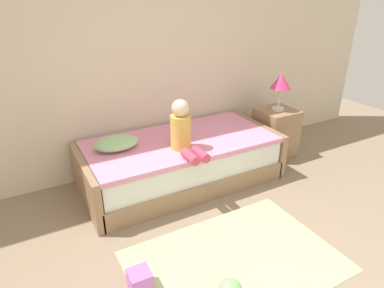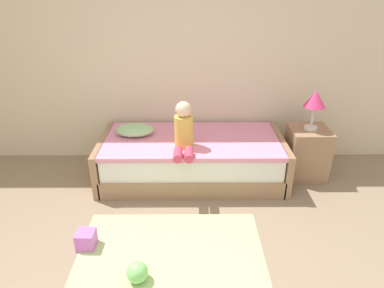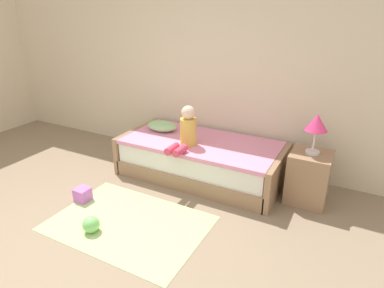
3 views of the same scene
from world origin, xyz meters
name	(u,v)px [view 3 (image 3 of 3)]	position (x,y,z in m)	size (l,w,h in m)	color
ground_plane	(62,259)	(0.00, 0.00, 0.00)	(9.20, 9.20, 0.00)	gray
wall_rear	(196,57)	(0.00, 2.60, 1.45)	(7.20, 0.10, 2.90)	beige
bed	(201,159)	(0.39, 2.00, 0.25)	(2.11, 1.00, 0.50)	#997556
nightstand	(308,177)	(1.74, 2.03, 0.30)	(0.44, 0.44, 0.60)	#997556
table_lamp	(317,124)	(1.74, 2.03, 0.94)	(0.24, 0.24, 0.45)	silver
child_figure	(186,130)	(0.30, 1.77, 0.70)	(0.20, 0.51, 0.50)	gold
pillow	(162,126)	(-0.27, 2.10, 0.56)	(0.44, 0.30, 0.13)	#99CC8C
toy_ball	(91,224)	(-0.04, 0.42, 0.09)	(0.17, 0.17, 0.17)	#7FD872
area_rug	(129,223)	(0.20, 0.70, 0.00)	(1.60, 1.10, 0.01)	#B2D189
toy_block	(83,195)	(-0.55, 0.81, 0.08)	(0.16, 0.16, 0.16)	#CC66D8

